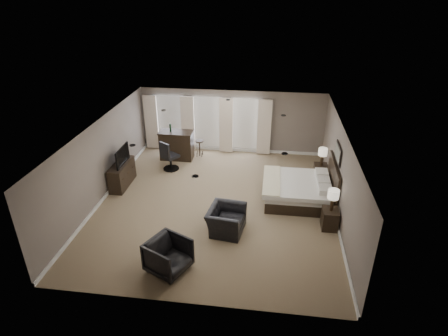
# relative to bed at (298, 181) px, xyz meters

# --- Properties ---
(room) EXTENTS (7.60, 8.60, 2.64)m
(room) POSITION_rel_bed_xyz_m (-2.58, -0.58, 0.61)
(room) COLOR #7C694E
(room) RESTS_ON ground
(window_bay) EXTENTS (5.25, 0.20, 2.30)m
(window_bay) POSITION_rel_bed_xyz_m (-3.58, 3.53, 0.51)
(window_bay) COLOR silver
(window_bay) RESTS_ON room
(bed) EXTENTS (2.18, 2.08, 1.39)m
(bed) POSITION_rel_bed_xyz_m (0.00, 0.00, 0.00)
(bed) COLOR silver
(bed) RESTS_ON ground
(nightstand_near) EXTENTS (0.45, 0.55, 0.60)m
(nightstand_near) POSITION_rel_bed_xyz_m (0.89, -1.45, -0.40)
(nightstand_near) COLOR black
(nightstand_near) RESTS_ON ground
(nightstand_far) EXTENTS (0.46, 0.56, 0.61)m
(nightstand_far) POSITION_rel_bed_xyz_m (0.89, 1.45, -0.39)
(nightstand_far) COLOR black
(nightstand_far) RESTS_ON ground
(lamp_near) EXTENTS (0.32, 0.32, 0.67)m
(lamp_near) POSITION_rel_bed_xyz_m (0.89, -1.45, 0.24)
(lamp_near) COLOR beige
(lamp_near) RESTS_ON nightstand_near
(lamp_far) EXTENTS (0.32, 0.32, 0.65)m
(lamp_far) POSITION_rel_bed_xyz_m (0.89, 1.45, 0.25)
(lamp_far) COLOR beige
(lamp_far) RESTS_ON nightstand_far
(wall_art) EXTENTS (0.04, 0.96, 0.56)m
(wall_art) POSITION_rel_bed_xyz_m (1.12, 0.00, 1.06)
(wall_art) COLOR slate
(wall_art) RESTS_ON room
(dresser) EXTENTS (0.47, 1.44, 0.84)m
(dresser) POSITION_rel_bed_xyz_m (-6.03, 0.19, -0.28)
(dresser) COLOR black
(dresser) RESTS_ON ground
(tv) EXTENTS (0.62, 1.07, 0.14)m
(tv) POSITION_rel_bed_xyz_m (-6.03, 0.19, 0.21)
(tv) COLOR black
(tv) RESTS_ON dresser
(armchair_near) EXTENTS (0.88, 1.21, 0.97)m
(armchair_near) POSITION_rel_bed_xyz_m (-2.08, -1.98, -0.21)
(armchair_near) COLOR black
(armchair_near) RESTS_ON ground
(armchair_far) EXTENTS (1.19, 1.21, 0.95)m
(armchair_far) POSITION_rel_bed_xyz_m (-3.28, -3.81, -0.22)
(armchair_far) COLOR black
(armchair_far) RESTS_ON ground
(bar_counter) EXTENTS (1.34, 0.70, 1.17)m
(bar_counter) POSITION_rel_bed_xyz_m (-4.67, 2.61, -0.11)
(bar_counter) COLOR black
(bar_counter) RESTS_ON ground
(bar_stool_left) EXTENTS (0.40, 0.40, 0.78)m
(bar_stool_left) POSITION_rel_bed_xyz_m (-4.92, 2.62, -0.30)
(bar_stool_left) COLOR black
(bar_stool_left) RESTS_ON ground
(bar_stool_right) EXTENTS (0.38, 0.38, 0.68)m
(bar_stool_right) POSITION_rel_bed_xyz_m (-3.81, 2.97, -0.35)
(bar_stool_right) COLOR black
(bar_stool_right) RESTS_ON ground
(desk_chair) EXTENTS (0.83, 0.83, 1.17)m
(desk_chair) POSITION_rel_bed_xyz_m (-4.66, 1.62, -0.11)
(desk_chair) COLOR black
(desk_chair) RESTS_ON ground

